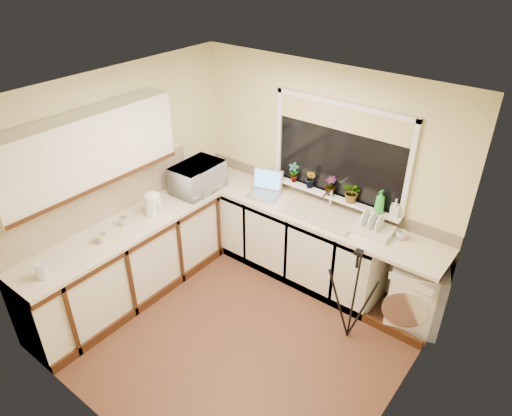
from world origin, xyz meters
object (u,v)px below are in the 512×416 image
object	(u,v)px
cup_left	(101,238)
soap_bottle_green	(380,202)
kettle	(153,205)
steel_jar	(123,221)
microwave	(198,177)
plant_b	(311,179)
laptop	(265,188)
cup_back	(401,235)
dish_rack	(373,230)
washing_machine	(415,293)
tripod	(353,295)
soap_bottle_clear	(395,208)
plant_c	(330,186)
plant_a	(294,173)
plant_d	(352,193)
glass_jug	(42,270)

from	to	relation	value
cup_left	soap_bottle_green	bearing A→B (deg)	44.54
kettle	steel_jar	size ratio (longest dim) A/B	2.23
microwave	plant_b	distance (m)	1.33
soap_bottle_green	plant_b	bearing A→B (deg)	178.59
plant_b	laptop	bearing A→B (deg)	-158.38
cup_back	dish_rack	bearing A→B (deg)	-165.97
washing_machine	tripod	distance (m)	0.75
microwave	soap_bottle_clear	world-z (taller)	soap_bottle_clear
laptop	dish_rack	distance (m)	1.37
plant_c	soap_bottle_green	size ratio (longest dim) A/B	0.84
plant_a	kettle	bearing A→B (deg)	-125.01
plant_a	plant_d	world-z (taller)	plant_a
steel_jar	plant_a	xyz separation A→B (m)	(1.00, 1.68, 0.22)
soap_bottle_clear	washing_machine	bearing A→B (deg)	-24.53
soap_bottle_green	plant_a	bearing A→B (deg)	178.49
soap_bottle_clear	laptop	bearing A→B (deg)	-171.93
washing_machine	glass_jug	world-z (taller)	glass_jug
laptop	plant_b	xyz separation A→B (m)	(0.49, 0.19, 0.19)
steel_jar	soap_bottle_green	world-z (taller)	soap_bottle_green
plant_c	soap_bottle_green	xyz separation A→B (m)	(0.60, -0.03, 0.02)
glass_jug	steel_jar	size ratio (longest dim) A/B	1.52
kettle	soap_bottle_green	xyz separation A→B (m)	(2.01, 1.30, 0.16)
plant_a	cup_back	world-z (taller)	plant_a
plant_d	cup_left	size ratio (longest dim) A/B	2.15
laptop	microwave	bearing A→B (deg)	-163.37
plant_c	washing_machine	bearing A→B (deg)	-9.03
steel_jar	microwave	world-z (taller)	microwave
kettle	plant_d	xyz separation A→B (m)	(1.69, 1.32, 0.15)
glass_jug	steel_jar	world-z (taller)	glass_jug
plant_d	washing_machine	bearing A→B (deg)	-11.09
microwave	soap_bottle_green	xyz separation A→B (m)	(2.01, 0.61, 0.11)
plant_c	plant_d	bearing A→B (deg)	-1.93
laptop	glass_jug	xyz separation A→B (m)	(-0.63, -2.46, 0.01)
plant_a	dish_rack	bearing A→B (deg)	-9.40
steel_jar	cup_left	size ratio (longest dim) A/B	0.96
washing_machine	dish_rack	world-z (taller)	dish_rack
dish_rack	glass_jug	distance (m)	3.19
soap_bottle_green	kettle	bearing A→B (deg)	-147.16
cup_back	plant_a	bearing A→B (deg)	175.27
plant_d	soap_bottle_green	distance (m)	0.33
soap_bottle_green	glass_jug	bearing A→B (deg)	-126.81
dish_rack	cup_left	size ratio (longest dim) A/B	3.73
cup_left	plant_a	bearing A→B (deg)	65.13
soap_bottle_clear	dish_rack	bearing A→B (deg)	-122.76
tripod	microwave	bearing A→B (deg)	-169.67
washing_machine	laptop	world-z (taller)	laptop
kettle	dish_rack	distance (m)	2.34
tripod	glass_jug	xyz separation A→B (m)	(-2.14, -1.88, 0.44)
laptop	dish_rack	xyz separation A→B (m)	(1.37, 0.02, -0.04)
kettle	dish_rack	size ratio (longest dim) A/B	0.57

